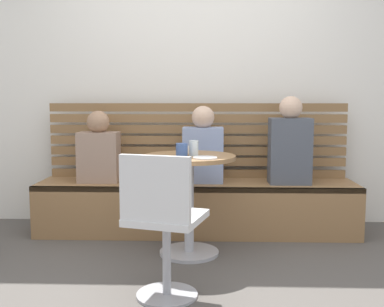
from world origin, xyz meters
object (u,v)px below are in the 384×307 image
(cup_espresso_small, at_px, (189,150))
(plate_small, at_px, (205,158))
(person_child_left, at_px, (99,151))
(cup_mug_blue, at_px, (182,150))
(person_adult, at_px, (290,145))
(person_child_middle, at_px, (203,149))
(cup_water_clear, at_px, (194,148))
(cafe_table, at_px, (189,185))
(booth_bench, at_px, (196,207))
(white_chair, at_px, (162,221))

(cup_espresso_small, distance_m, plate_small, 0.34)
(person_child_left, xyz_separation_m, cup_mug_blue, (0.75, -0.64, 0.08))
(person_adult, xyz_separation_m, person_child_left, (-1.61, 0.03, -0.06))
(person_child_left, relative_size, person_child_middle, 0.94)
(cup_water_clear, bearing_deg, cup_mug_blue, -141.40)
(cafe_table, height_order, person_child_middle, person_child_middle)
(booth_bench, height_order, person_child_left, person_child_left)
(white_chair, distance_m, person_child_middle, 1.43)
(cafe_table, bearing_deg, white_chair, -98.26)
(white_chair, height_order, cup_espresso_small, white_chair)
(white_chair, bearing_deg, person_adult, 55.08)
(person_child_middle, distance_m, plate_small, 0.76)
(booth_bench, xyz_separation_m, cup_espresso_small, (-0.05, -0.44, 0.55))
(person_child_middle, xyz_separation_m, cup_water_clear, (-0.06, -0.59, 0.07))
(booth_bench, bearing_deg, person_adult, -2.36)
(booth_bench, height_order, cup_espresso_small, cup_espresso_small)
(white_chair, relative_size, plate_small, 5.00)
(white_chair, bearing_deg, cup_espresso_small, 83.17)
(person_child_left, distance_m, plate_small, 1.18)
(cafe_table, distance_m, cup_mug_blue, 0.28)
(person_adult, bearing_deg, cafe_table, -147.00)
(white_chair, bearing_deg, cafe_table, 81.74)
(person_child_left, distance_m, cup_mug_blue, 0.99)
(booth_bench, relative_size, cup_mug_blue, 28.42)
(person_child_left, relative_size, cup_espresso_small, 10.84)
(cup_mug_blue, relative_size, cup_espresso_small, 1.70)
(white_chair, relative_size, person_adult, 1.16)
(cup_mug_blue, xyz_separation_m, cup_espresso_small, (0.04, 0.20, -0.02))
(cafe_table, xyz_separation_m, person_child_left, (-0.79, 0.57, 0.19))
(person_child_middle, bearing_deg, person_adult, -3.21)
(cup_mug_blue, relative_size, plate_small, 0.56)
(booth_bench, relative_size, person_adult, 3.70)
(cup_water_clear, bearing_deg, plate_small, -64.42)
(cup_espresso_small, bearing_deg, white_chair, -96.83)
(cup_espresso_small, relative_size, plate_small, 0.33)
(white_chair, xyz_separation_m, cup_water_clear, (0.15, 0.80, 0.33))
(cafe_table, relative_size, person_child_left, 1.22)
(cup_mug_blue, distance_m, cup_espresso_small, 0.21)
(cafe_table, height_order, person_adult, person_adult)
(person_adult, distance_m, cup_mug_blue, 1.06)
(person_adult, xyz_separation_m, plate_small, (-0.70, -0.72, -0.02))
(booth_bench, distance_m, cup_water_clear, 0.81)
(person_child_left, bearing_deg, person_child_middle, 0.51)
(cup_mug_blue, bearing_deg, booth_bench, 82.07)
(cafe_table, xyz_separation_m, plate_small, (0.12, -0.19, 0.23))
(cafe_table, distance_m, person_adult, 1.01)
(person_child_left, height_order, cup_water_clear, person_child_left)
(booth_bench, xyz_separation_m, plate_small, (0.08, -0.75, 0.52))
(cup_water_clear, distance_m, cup_espresso_small, 0.15)
(cup_espresso_small, bearing_deg, booth_bench, 83.94)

